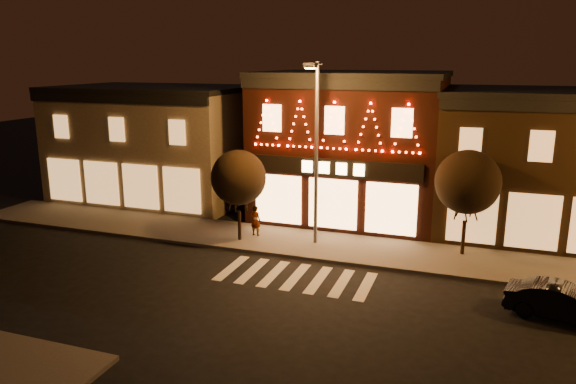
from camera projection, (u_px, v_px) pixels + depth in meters
The scene contains 10 objects.
ground at pixel (260, 318), 19.31m from camera, with size 120.00×120.00×0.00m, color black.
sidewalk_far at pixel (362, 250), 25.96m from camera, with size 44.00×4.00×0.15m, color #47423D.
building_left at pixel (157, 142), 35.46m from camera, with size 12.20×8.28×7.30m.
building_pulp at pixel (352, 145), 31.11m from camera, with size 10.20×8.34×8.30m.
building_right_a at pixel (531, 162), 28.14m from camera, with size 9.20×8.28×7.50m.
streetlamp_mid at pixel (316, 140), 25.36m from camera, with size 0.58×2.00×8.72m.
tree_left at pixel (238, 178), 26.51m from camera, with size 2.72×2.72×4.54m.
tree_right at pixel (468, 182), 24.46m from camera, with size 2.92×2.92×4.89m.
dark_sedan at pixel (563, 303), 19.08m from camera, with size 1.34×3.85×1.27m, color black.
pedestrian at pixel (256, 221), 27.71m from camera, with size 0.58×0.38×1.58m, color gray.
Camera 1 is at (6.85, -16.33, 8.97)m, focal length 33.86 mm.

